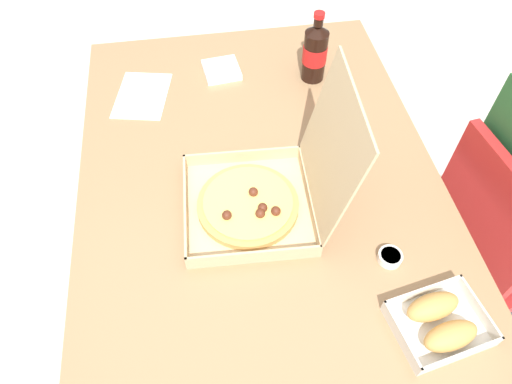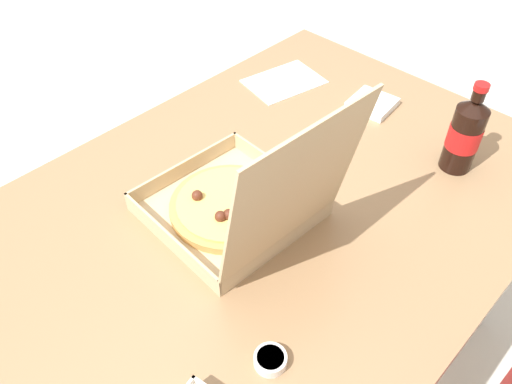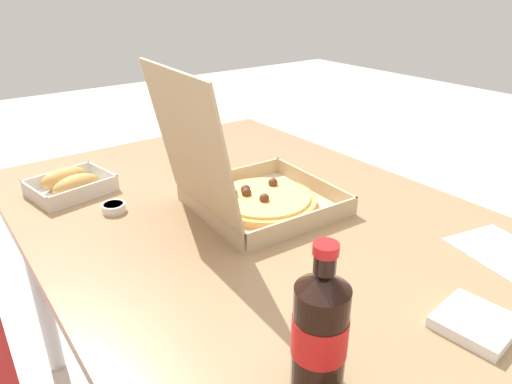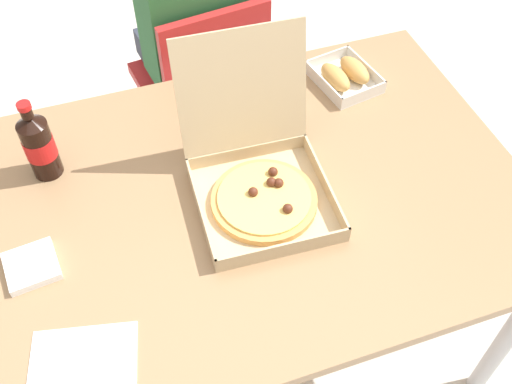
{
  "view_description": "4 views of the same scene",
  "coord_description": "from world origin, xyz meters",
  "px_view_note": "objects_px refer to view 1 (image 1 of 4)",
  "views": [
    {
      "loc": [
        0.72,
        -0.13,
        1.67
      ],
      "look_at": [
        0.04,
        -0.02,
        0.77
      ],
      "focal_mm": 32.64,
      "sensor_mm": 36.0,
      "label": 1
    },
    {
      "loc": [
        0.56,
        0.53,
        1.52
      ],
      "look_at": [
        -0.02,
        -0.03,
        0.74
      ],
      "focal_mm": 36.08,
      "sensor_mm": 36.0,
      "label": 2
    },
    {
      "loc": [
        -0.75,
        0.57,
        1.23
      ],
      "look_at": [
        0.06,
        -0.03,
        0.76
      ],
      "focal_mm": 32.6,
      "sensor_mm": 36.0,
      "label": 3
    },
    {
      "loc": [
        -0.26,
        -0.89,
        1.85
      ],
      "look_at": [
        0.03,
        -0.05,
        0.78
      ],
      "focal_mm": 42.5,
      "sensor_mm": 36.0,
      "label": 4
    }
  ],
  "objects_px": {
    "chair": "(500,237)",
    "napkin_pile": "(222,70)",
    "bread_side_box": "(441,322)",
    "paper_menu": "(142,95)",
    "cola_bottle": "(315,52)",
    "pizza_box_open": "(263,195)",
    "dipping_sauce_cup": "(390,257)"
  },
  "relations": [
    {
      "from": "chair",
      "to": "bread_side_box",
      "type": "xyz_separation_m",
      "value": [
        0.31,
        -0.41,
        0.27
      ]
    },
    {
      "from": "pizza_box_open",
      "to": "cola_bottle",
      "type": "xyz_separation_m",
      "value": [
        -0.48,
        0.24,
        0.04
      ]
    },
    {
      "from": "pizza_box_open",
      "to": "paper_menu",
      "type": "relative_size",
      "value": 1.87
    },
    {
      "from": "bread_side_box",
      "to": "napkin_pile",
      "type": "distance_m",
      "value": 0.97
    },
    {
      "from": "pizza_box_open",
      "to": "cola_bottle",
      "type": "height_order",
      "value": "pizza_box_open"
    },
    {
      "from": "chair",
      "to": "napkin_pile",
      "type": "height_order",
      "value": "chair"
    },
    {
      "from": "dipping_sauce_cup",
      "to": "pizza_box_open",
      "type": "bearing_deg",
      "value": -125.85
    },
    {
      "from": "bread_side_box",
      "to": "cola_bottle",
      "type": "height_order",
      "value": "cola_bottle"
    },
    {
      "from": "cola_bottle",
      "to": "napkin_pile",
      "type": "height_order",
      "value": "cola_bottle"
    },
    {
      "from": "cola_bottle",
      "to": "dipping_sauce_cup",
      "type": "xyz_separation_m",
      "value": [
        0.67,
        0.03,
        -0.08
      ]
    },
    {
      "from": "cola_bottle",
      "to": "paper_menu",
      "type": "bearing_deg",
      "value": -89.45
    },
    {
      "from": "cola_bottle",
      "to": "napkin_pile",
      "type": "relative_size",
      "value": 2.04
    },
    {
      "from": "chair",
      "to": "bread_side_box",
      "type": "distance_m",
      "value": 0.58
    },
    {
      "from": "napkin_pile",
      "to": "pizza_box_open",
      "type": "bearing_deg",
      "value": 4.48
    },
    {
      "from": "bread_side_box",
      "to": "cola_bottle",
      "type": "distance_m",
      "value": 0.84
    },
    {
      "from": "chair",
      "to": "napkin_pile",
      "type": "distance_m",
      "value": 1.0
    },
    {
      "from": "chair",
      "to": "paper_menu",
      "type": "bearing_deg",
      "value": -117.18
    },
    {
      "from": "pizza_box_open",
      "to": "napkin_pile",
      "type": "distance_m",
      "value": 0.55
    },
    {
      "from": "dipping_sauce_cup",
      "to": "bread_side_box",
      "type": "bearing_deg",
      "value": 15.51
    },
    {
      "from": "cola_bottle",
      "to": "bread_side_box",
      "type": "bearing_deg",
      "value": 5.09
    },
    {
      "from": "pizza_box_open",
      "to": "bread_side_box",
      "type": "relative_size",
      "value": 1.84
    },
    {
      "from": "bread_side_box",
      "to": "chair",
      "type": "bearing_deg",
      "value": 127.66
    },
    {
      "from": "chair",
      "to": "cola_bottle",
      "type": "height_order",
      "value": "cola_bottle"
    },
    {
      "from": "bread_side_box",
      "to": "napkin_pile",
      "type": "xyz_separation_m",
      "value": [
        -0.91,
        -0.36,
        -0.02
      ]
    },
    {
      "from": "paper_menu",
      "to": "chair",
      "type": "bearing_deg",
      "value": 75.15
    },
    {
      "from": "bread_side_box",
      "to": "cola_bottle",
      "type": "relative_size",
      "value": 0.95
    },
    {
      "from": "chair",
      "to": "napkin_pile",
      "type": "relative_size",
      "value": 7.55
    },
    {
      "from": "cola_bottle",
      "to": "napkin_pile",
      "type": "distance_m",
      "value": 0.3
    },
    {
      "from": "chair",
      "to": "paper_menu",
      "type": "height_order",
      "value": "chair"
    },
    {
      "from": "cola_bottle",
      "to": "chair",
      "type": "bearing_deg",
      "value": 42.41
    },
    {
      "from": "paper_menu",
      "to": "napkin_pile",
      "type": "bearing_deg",
      "value": 118.39
    },
    {
      "from": "napkin_pile",
      "to": "dipping_sauce_cup",
      "type": "bearing_deg",
      "value": 22.73
    }
  ]
}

